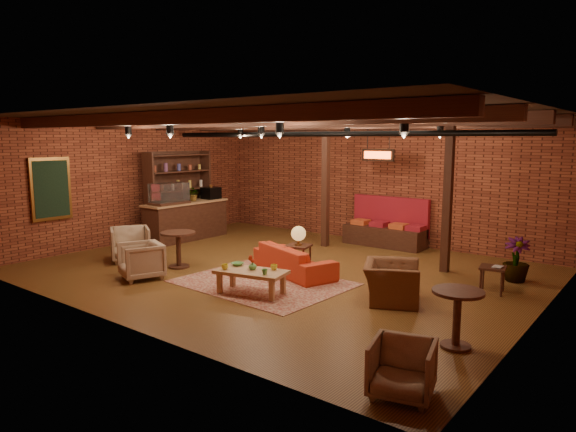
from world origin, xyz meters
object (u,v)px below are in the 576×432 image
Objects in this scene: side_table_book at (493,269)px; round_table_right at (457,309)px; round_table_left at (178,243)px; armchair_b at (141,259)px; sofa at (294,260)px; coffee_table at (251,273)px; plant_tall at (519,216)px; side_table_lamp at (299,237)px; armchair_right at (392,276)px; armchair_far at (402,366)px; armchair_a at (130,242)px.

round_table_right is at bearing -82.59° from side_table_book.
side_table_book is (5.88, 2.25, -0.08)m from round_table_left.
armchair_b is 6.16m from round_table_right.
round_table_left reaches higher than sofa.
plant_tall is (3.52, 3.75, 0.91)m from coffee_table.
side_table_lamp reaches higher than armchair_b.
coffee_table is at bearing 92.56° from armchair_right.
sofa is 2.43m from armchair_right.
round_table_right is (3.96, -1.67, 0.23)m from sofa.
side_table_lamp is at bearing 124.34° from armchair_far.
armchair_a reaches higher than round_table_right.
coffee_table is 3.85m from armchair_a.
armchair_a reaches higher than sofa.
armchair_a is at bearing 177.01° from coffee_table.
side_table_lamp is 0.37× the size of plant_tall.
round_table_left is at bearing -159.08° from side_table_book.
plant_tall reaches higher than round_table_right.
sofa is 1.49× the size of coffee_table.
armchair_a is 7.61m from round_table_right.
armchair_right is 3.05m from plant_tall.
armchair_b reaches higher than round_table_right.
armchair_right is 3.30m from armchair_far.
armchair_far is at bearing -41.20° from side_table_lamp.
side_table_lamp is 1.14× the size of armchair_a.
round_table_right is 1.65m from armchair_far.
round_table_right reaches higher than coffee_table.
coffee_table is 1.78m from side_table_lamp.
armchair_right reaches higher than coffee_table.
side_table_book is at bearing 20.92° from round_table_left.
armchair_b is at bearing 85.52° from armchair_right.
side_table_lamp reaches higher than round_table_left.
side_table_lamp is (-0.23, 1.73, 0.35)m from coffee_table.
armchair_a reaches higher than side_table_book.
sofa is 2.58× the size of round_table_right.
side_table_lamp reaches higher than side_table_book.
armchair_b is at bearing -84.31° from round_table_left.
armchair_a is at bearing 177.61° from round_table_right.
armchair_b is at bearing -150.38° from side_table_book.
armchair_far is (3.96, -3.31, 0.04)m from sofa.
round_table_left is (-2.50, 0.46, 0.14)m from coffee_table.
armchair_a is 1.08× the size of round_table_right.
sofa is 0.78× the size of plant_tall.
armchair_b is 4.88m from armchair_right.
armchair_far is at bearing 10.90° from armchair_b.
armchair_b is at bearing -86.56° from armchair_a.
armchair_far is at bearing -90.00° from round_table_right.
armchair_right is (2.39, -0.41, 0.16)m from sofa.
sofa is 2.99× the size of armchair_far.
coffee_table is at bearing -141.36° from side_table_book.
armchair_a is 7.85m from armchair_far.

